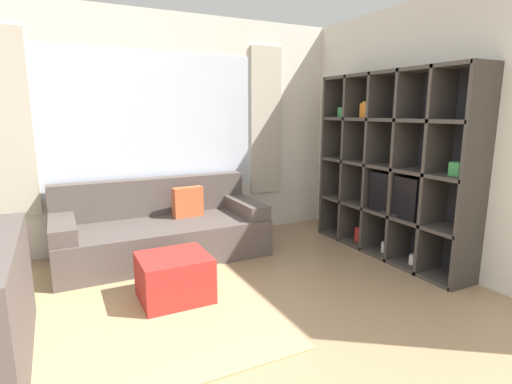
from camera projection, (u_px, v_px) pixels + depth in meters
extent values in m
cube|color=silver|center=(154.00, 131.00, 4.69)|extent=(5.90, 0.07, 2.70)
cube|color=silver|center=(155.00, 123.00, 4.64)|extent=(2.59, 0.01, 1.60)
cube|color=beige|center=(8.00, 125.00, 3.98)|extent=(0.44, 0.03, 1.90)
cube|color=beige|center=(266.00, 121.00, 5.27)|extent=(0.44, 0.03, 1.90)
cube|color=silver|center=(416.00, 134.00, 4.24)|extent=(0.07, 4.57, 2.70)
cube|color=tan|center=(114.00, 308.00, 3.25)|extent=(2.29, 2.40, 0.01)
cube|color=#232328|center=(402.00, 165.00, 4.39)|extent=(0.02, 1.98, 1.99)
cube|color=#3D3833|center=(475.00, 180.00, 3.45)|extent=(0.38, 0.04, 1.99)
cube|color=#3D3833|center=(436.00, 174.00, 3.79)|extent=(0.38, 0.04, 1.99)
cube|color=#3D3833|center=(404.00, 169.00, 4.14)|extent=(0.38, 0.04, 1.99)
cube|color=#3D3833|center=(377.00, 164.00, 4.48)|extent=(0.38, 0.04, 1.99)
cube|color=#3D3833|center=(354.00, 161.00, 4.83)|extent=(0.38, 0.04, 1.99)
cube|color=#3D3833|center=(333.00, 157.00, 5.18)|extent=(0.38, 0.04, 1.99)
cube|color=#3D3833|center=(384.00, 252.00, 4.50)|extent=(0.38, 1.98, 0.04)
cube|color=#3D3833|center=(387.00, 211.00, 4.41)|extent=(0.38, 1.98, 0.04)
cube|color=#3D3833|center=(390.00, 166.00, 4.31)|extent=(0.38, 1.98, 0.04)
cube|color=#3D3833|center=(393.00, 120.00, 4.21)|extent=(0.38, 1.98, 0.04)
cube|color=#3D3833|center=(396.00, 72.00, 4.12)|extent=(0.38, 1.98, 0.04)
cube|color=black|center=(392.00, 196.00, 4.12)|extent=(0.04, 0.63, 0.42)
cube|color=black|center=(392.00, 214.00, 4.16)|extent=(0.10, 0.24, 0.03)
cube|color=#388947|center=(457.00, 169.00, 3.56)|extent=(0.11, 0.11, 0.12)
cube|color=orange|center=(366.00, 110.00, 4.53)|extent=(0.11, 0.11, 0.16)
cylinder|color=white|center=(414.00, 260.00, 4.11)|extent=(0.09, 0.09, 0.09)
cylinder|color=gold|center=(366.00, 110.00, 4.54)|extent=(0.08, 0.08, 0.18)
cube|color=#388947|center=(344.00, 112.00, 4.87)|extent=(0.12, 0.12, 0.12)
cube|color=red|center=(359.00, 234.00, 4.83)|extent=(0.08, 0.08, 0.17)
cylinder|color=white|center=(385.00, 247.00, 4.46)|extent=(0.09, 0.09, 0.11)
cube|color=#564C47|center=(163.00, 240.00, 4.37)|extent=(2.20, 0.98, 0.40)
cube|color=#564C47|center=(153.00, 196.00, 4.64)|extent=(2.20, 0.18, 0.43)
cube|color=#564C47|center=(62.00, 227.00, 3.88)|extent=(0.24, 0.92, 0.16)
cube|color=#564C47|center=(244.00, 206.00, 4.75)|extent=(0.24, 0.92, 0.16)
cube|color=#C65B33|center=(188.00, 202.00, 4.55)|extent=(0.35, 0.15, 0.34)
cube|color=#564C47|center=(4.00, 276.00, 2.40)|extent=(0.18, 1.50, 0.43)
cube|color=#A82823|center=(174.00, 278.00, 3.38)|extent=(0.57, 0.52, 0.39)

